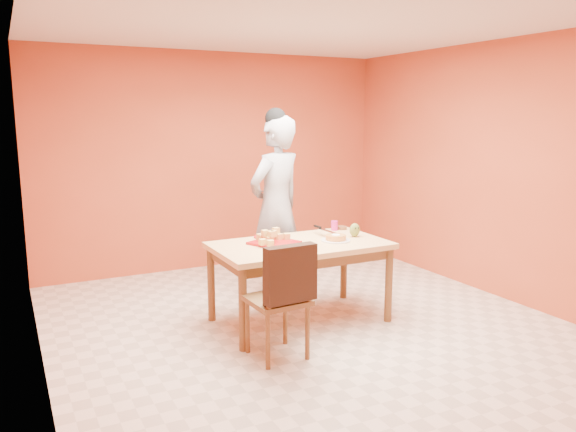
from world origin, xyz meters
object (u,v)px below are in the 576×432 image
dining_table (300,253)px  magenta_glass (334,226)px  red_dinner_plate (266,237)px  dining_chair (278,298)px  pastry_platter (274,243)px  checker_tin (342,228)px  sponge_cake (336,237)px  person (276,207)px  egg_ornament (355,230)px

dining_table → magenta_glass: 0.69m
red_dinner_plate → dining_chair: bearing=-109.9°
dining_chair → pastry_platter: size_ratio=2.62×
dining_table → red_dinner_plate: 0.41m
red_dinner_plate → magenta_glass: magenta_glass is taller
red_dinner_plate → checker_tin: (0.86, 0.00, 0.01)m
dining_table → sponge_cake: sponge_cake is taller
person → checker_tin: 0.73m
egg_ornament → checker_tin: egg_ornament is taller
dining_chair → magenta_glass: bearing=38.1°
pastry_platter → checker_tin: checker_tin is taller
egg_ornament → checker_tin: size_ratio=1.25×
red_dinner_plate → sponge_cake: 0.68m
checker_tin → pastry_platter: bearing=-163.0°
dining_chair → red_dinner_plate: 1.08m
red_dinner_plate → egg_ornament: size_ratio=1.84×
dining_chair → person: 1.67m
dining_table → magenta_glass: magenta_glass is taller
dining_table → red_dinner_plate: bearing=117.2°
pastry_platter → magenta_glass: size_ratio=3.77×
red_dinner_plate → person: bearing=54.9°
dining_chair → egg_ornament: dining_chair is taller
dining_chair → pastry_platter: (0.30, 0.70, 0.27)m
dining_chair → sponge_cake: size_ratio=5.00×
dining_table → checker_tin: checker_tin is taller
egg_ornament → dining_table: bearing=-165.2°
dining_table → pastry_platter: pastry_platter is taller
magenta_glass → dining_chair: bearing=-139.0°
sponge_cake → dining_chair: bearing=-147.9°
pastry_platter → checker_tin: size_ratio=3.47×
dining_table → sponge_cake: 0.37m
magenta_glass → checker_tin: size_ratio=0.92×
dining_table → person: person is taller
person → magenta_glass: person is taller
red_dinner_plate → egg_ornament: bearing=-24.7°
person → egg_ornament: (0.45, -0.83, -0.14)m
sponge_cake → magenta_glass: (0.25, 0.43, 0.01)m
dining_table → checker_tin: (0.68, 0.35, 0.11)m
pastry_platter → sponge_cake: sponge_cake is taller
dining_chair → sponge_cake: 1.07m
sponge_cake → egg_ornament: (0.26, 0.08, 0.03)m
dining_chair → checker_tin: size_ratio=9.09×
pastry_platter → sponge_cake: 0.59m
person → checker_tin: size_ratio=18.11×
magenta_glass → egg_ornament: bearing=-87.7°
person → red_dinner_plate: bearing=33.7°
magenta_glass → checker_tin: bearing=4.2°
red_dinner_plate → checker_tin: bearing=0.0°
red_dinner_plate → checker_tin: 0.86m
dining_chair → red_dinner_plate: (0.36, 0.98, 0.27)m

